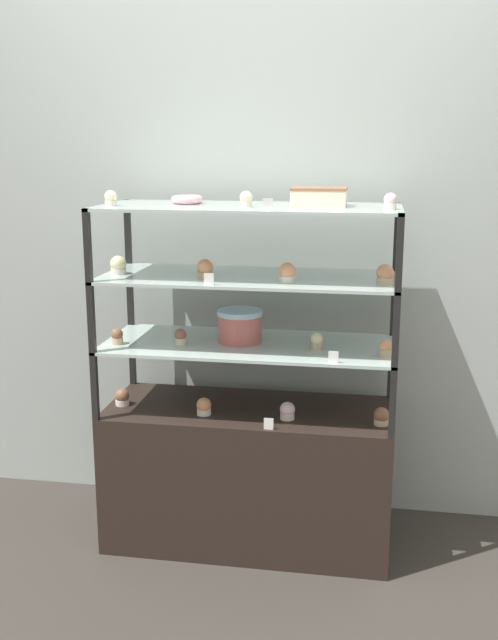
# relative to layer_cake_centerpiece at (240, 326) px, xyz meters

# --- Properties ---
(ground_plane) EXTENTS (20.00, 20.00, 0.00)m
(ground_plane) POSITION_rel_layer_cake_centerpiece_xyz_m (0.04, -0.02, -0.91)
(ground_plane) COLOR #38332D
(back_wall) EXTENTS (8.00, 0.05, 2.60)m
(back_wall) POSITION_rel_layer_cake_centerpiece_xyz_m (0.04, 0.37, 0.39)
(back_wall) COLOR #A8B2AD
(back_wall) RESTS_ON ground_plane
(display_base) EXTENTS (1.15, 0.48, 0.58)m
(display_base) POSITION_rel_layer_cake_centerpiece_xyz_m (0.04, -0.02, -0.63)
(display_base) COLOR black
(display_base) RESTS_ON ground_plane
(display_riser_lower) EXTENTS (1.15, 0.48, 0.27)m
(display_riser_lower) POSITION_rel_layer_cake_centerpiece_xyz_m (0.04, -0.02, -0.08)
(display_riser_lower) COLOR black
(display_riser_lower) RESTS_ON display_base
(display_riser_middle) EXTENTS (1.15, 0.48, 0.27)m
(display_riser_middle) POSITION_rel_layer_cake_centerpiece_xyz_m (0.04, -0.02, 0.19)
(display_riser_middle) COLOR black
(display_riser_middle) RESTS_ON display_riser_lower
(display_riser_upper) EXTENTS (1.15, 0.48, 0.27)m
(display_riser_upper) POSITION_rel_layer_cake_centerpiece_xyz_m (0.04, -0.02, 0.46)
(display_riser_upper) COLOR black
(display_riser_upper) RESTS_ON display_riser_middle
(layer_cake_centerpiece) EXTENTS (0.18, 0.18, 0.13)m
(layer_cake_centerpiece) POSITION_rel_layer_cake_centerpiece_xyz_m (0.00, 0.00, 0.00)
(layer_cake_centerpiece) COLOR #C66660
(layer_cake_centerpiece) RESTS_ON display_riser_lower
(sheet_cake_frosted) EXTENTS (0.21, 0.16, 0.07)m
(sheet_cake_frosted) POSITION_rel_layer_cake_centerpiece_xyz_m (0.31, 0.00, 0.51)
(sheet_cake_frosted) COLOR beige
(sheet_cake_frosted) RESTS_ON display_riser_upper
(cupcake_0) EXTENTS (0.06, 0.06, 0.07)m
(cupcake_0) POSITION_rel_layer_cake_centerpiece_xyz_m (-0.48, -0.07, -0.31)
(cupcake_0) COLOR white
(cupcake_0) RESTS_ON display_base
(cupcake_1) EXTENTS (0.06, 0.06, 0.07)m
(cupcake_1) POSITION_rel_layer_cake_centerpiece_xyz_m (-0.12, -0.12, -0.31)
(cupcake_1) COLOR white
(cupcake_1) RESTS_ON display_base
(cupcake_2) EXTENTS (0.06, 0.06, 0.07)m
(cupcake_2) POSITION_rel_layer_cake_centerpiece_xyz_m (0.21, -0.12, -0.31)
(cupcake_2) COLOR beige
(cupcake_2) RESTS_ON display_base
(cupcake_3) EXTENTS (0.06, 0.06, 0.07)m
(cupcake_3) POSITION_rel_layer_cake_centerpiece_xyz_m (0.57, -0.12, -0.31)
(cupcake_3) COLOR #CCB28C
(cupcake_3) RESTS_ON display_base
(price_tag_0) EXTENTS (0.04, 0.00, 0.04)m
(price_tag_0) POSITION_rel_layer_cake_centerpiece_xyz_m (0.15, -0.24, -0.32)
(price_tag_0) COLOR white
(price_tag_0) RESTS_ON display_base
(cupcake_4) EXTENTS (0.05, 0.05, 0.06)m
(cupcake_4) POSITION_rel_layer_cake_centerpiece_xyz_m (-0.47, -0.12, -0.03)
(cupcake_4) COLOR #CCB28C
(cupcake_4) RESTS_ON display_riser_lower
(cupcake_5) EXTENTS (0.05, 0.05, 0.06)m
(cupcake_5) POSITION_rel_layer_cake_centerpiece_xyz_m (-0.22, -0.08, -0.03)
(cupcake_5) COLOR beige
(cupcake_5) RESTS_ON display_riser_lower
(cupcake_6) EXTENTS (0.05, 0.05, 0.06)m
(cupcake_6) POSITION_rel_layer_cake_centerpiece_xyz_m (0.31, -0.05, -0.03)
(cupcake_6) COLOR #CCB28C
(cupcake_6) RESTS_ON display_riser_lower
(cupcake_7) EXTENTS (0.05, 0.05, 0.06)m
(cupcake_7) POSITION_rel_layer_cake_centerpiece_xyz_m (0.57, -0.11, -0.03)
(cupcake_7) COLOR #CCB28C
(cupcake_7) RESTS_ON display_riser_lower
(price_tag_1) EXTENTS (0.04, 0.00, 0.04)m
(price_tag_1) POSITION_rel_layer_cake_centerpiece_xyz_m (0.39, -0.24, -0.04)
(price_tag_1) COLOR white
(price_tag_1) RESTS_ON display_riser_lower
(cupcake_8) EXTENTS (0.06, 0.06, 0.07)m
(cupcake_8) POSITION_rel_layer_cake_centerpiece_xyz_m (-0.48, -0.06, 0.24)
(cupcake_8) COLOR beige
(cupcake_8) RESTS_ON display_riser_middle
(cupcake_9) EXTENTS (0.06, 0.06, 0.07)m
(cupcake_9) POSITION_rel_layer_cake_centerpiece_xyz_m (-0.12, -0.09, 0.24)
(cupcake_9) COLOR #CCB28C
(cupcake_9) RESTS_ON display_riser_middle
(cupcake_10) EXTENTS (0.06, 0.06, 0.07)m
(cupcake_10) POSITION_rel_layer_cake_centerpiece_xyz_m (0.20, -0.13, 0.24)
(cupcake_10) COLOR white
(cupcake_10) RESTS_ON display_riser_middle
(cupcake_11) EXTENTS (0.06, 0.06, 0.07)m
(cupcake_11) POSITION_rel_layer_cake_centerpiece_xyz_m (0.56, -0.10, 0.24)
(cupcake_11) COLOR #CCB28C
(cupcake_11) RESTS_ON display_riser_middle
(price_tag_2) EXTENTS (0.04, 0.00, 0.04)m
(price_tag_2) POSITION_rel_layer_cake_centerpiece_xyz_m (-0.07, -0.24, 0.23)
(price_tag_2) COLOR white
(price_tag_2) RESTS_ON display_riser_middle
(cupcake_12) EXTENTS (0.05, 0.05, 0.06)m
(cupcake_12) POSITION_rel_layer_cake_centerpiece_xyz_m (-0.47, -0.12, 0.51)
(cupcake_12) COLOR beige
(cupcake_12) RESTS_ON display_riser_upper
(cupcake_13) EXTENTS (0.05, 0.05, 0.06)m
(cupcake_13) POSITION_rel_layer_cake_centerpiece_xyz_m (0.03, -0.08, 0.51)
(cupcake_13) COLOR beige
(cupcake_13) RESTS_ON display_riser_upper
(cupcake_14) EXTENTS (0.05, 0.05, 0.06)m
(cupcake_14) POSITION_rel_layer_cake_centerpiece_xyz_m (0.57, -0.10, 0.51)
(cupcake_14) COLOR beige
(cupcake_14) RESTS_ON display_riser_upper
(price_tag_3) EXTENTS (0.04, 0.00, 0.04)m
(price_tag_3) POSITION_rel_layer_cake_centerpiece_xyz_m (0.14, -0.24, 0.50)
(price_tag_3) COLOR white
(price_tag_3) RESTS_ON display_riser_upper
(donut_glazed) EXTENTS (0.13, 0.13, 0.03)m
(donut_glazed) POSITION_rel_layer_cake_centerpiece_xyz_m (-0.22, 0.04, 0.49)
(donut_glazed) COLOR #EFB2BC
(donut_glazed) RESTS_ON display_riser_upper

